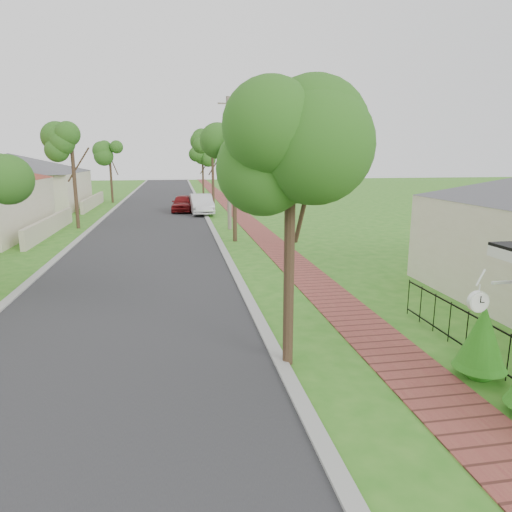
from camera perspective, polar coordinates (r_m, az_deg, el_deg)
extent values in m
plane|color=#2F771C|center=(8.69, 1.01, -17.90)|extent=(160.00, 160.00, 0.00)
cube|color=#28282B|center=(27.76, -12.96, 3.02)|extent=(7.00, 120.00, 0.02)
cube|color=#9E9E99|center=(27.79, -5.42, 3.29)|extent=(0.30, 120.00, 0.10)
cube|color=#9E9E99|center=(28.20, -20.39, 2.70)|extent=(0.30, 120.00, 0.10)
cube|color=brown|center=(28.10, -0.12, 3.45)|extent=(1.50, 120.00, 0.03)
cube|color=black|center=(10.29, 29.27, -8.73)|extent=(0.03, 8.00, 0.03)
cube|color=black|center=(10.59, 28.80, -12.79)|extent=(0.03, 8.00, 0.03)
cylinder|color=black|center=(10.45, 29.01, -11.04)|extent=(0.02, 0.02, 1.00)
cylinder|color=black|center=(10.93, 26.82, -9.80)|extent=(0.02, 0.02, 1.00)
cylinder|color=black|center=(11.43, 24.84, -8.65)|extent=(0.02, 0.02, 1.00)
cylinder|color=black|center=(11.95, 23.04, -7.59)|extent=(0.02, 0.02, 1.00)
cylinder|color=black|center=(12.47, 21.40, -6.61)|extent=(0.02, 0.02, 1.00)
cylinder|color=black|center=(13.02, 19.89, -5.71)|extent=(0.02, 0.02, 1.00)
cylinder|color=black|center=(13.57, 18.51, -4.87)|extent=(0.02, 0.02, 1.00)
cylinder|color=#382619|center=(23.64, -2.69, 7.29)|extent=(0.22, 0.22, 4.55)
sphere|color=#174512|center=(23.55, -2.75, 13.13)|extent=(1.70, 1.70, 1.70)
cylinder|color=#382619|center=(37.53, -5.40, 9.42)|extent=(0.22, 0.22, 4.90)
sphere|color=#174512|center=(37.48, -5.48, 13.37)|extent=(1.70, 1.70, 1.70)
cylinder|color=#382619|center=(51.50, -6.64, 9.80)|extent=(0.22, 0.22, 4.20)
sphere|color=#174512|center=(51.45, -6.70, 12.27)|extent=(1.70, 1.70, 1.70)
cylinder|color=#382619|center=(30.05, -21.67, 7.87)|extent=(0.22, 0.22, 4.90)
sphere|color=#174512|center=(29.99, -22.07, 12.80)|extent=(1.70, 1.70, 1.70)
cylinder|color=#382619|center=(45.82, -17.65, 9.21)|extent=(0.22, 0.22, 4.55)
sphere|color=#174512|center=(45.77, -17.85, 12.22)|extent=(1.70, 1.70, 1.70)
sphere|color=#156313|center=(10.42, 26.15, -11.84)|extent=(0.79, 0.79, 0.79)
cone|color=#156313|center=(10.20, 26.47, -8.74)|extent=(0.90, 0.90, 1.20)
cube|color=#BFB299|center=(28.55, -24.31, 3.50)|extent=(0.25, 10.00, 1.00)
cube|color=beige|center=(43.63, -28.15, 7.18)|extent=(11.00, 10.00, 3.00)
pyramid|color=#4C4C51|center=(43.54, -28.47, 10.19)|extent=(15.56, 15.56, 1.60)
cube|color=#BFB299|center=(42.16, -19.69, 6.42)|extent=(0.25, 10.00, 1.00)
imported|color=maroon|center=(37.10, -9.16, 6.52)|extent=(1.95, 4.06, 1.34)
imported|color=silver|center=(35.32, -6.84, 6.43)|extent=(1.78, 4.62, 1.50)
cylinder|color=#382619|center=(9.39, 4.16, -1.04)|extent=(0.22, 0.22, 4.41)
sphere|color=#2F661D|center=(9.14, 4.39, 13.31)|extent=(2.19, 2.19, 2.19)
cylinder|color=slate|center=(27.54, -3.42, 11.32)|extent=(0.24, 0.24, 7.72)
cube|color=slate|center=(27.69, -3.52, 18.50)|extent=(1.20, 0.08, 0.08)
cube|color=white|center=(9.05, 29.00, -2.87)|extent=(0.63, 0.05, 0.05)
cylinder|color=white|center=(8.76, 26.12, -4.01)|extent=(0.02, 0.02, 0.27)
cylinder|color=white|center=(8.80, 26.01, -5.13)|extent=(0.38, 0.10, 0.38)
cylinder|color=white|center=(8.76, 26.21, -5.23)|extent=(0.32, 0.01, 0.32)
cylinder|color=white|center=(8.85, 25.80, -5.03)|extent=(0.32, 0.01, 0.32)
cube|color=black|center=(8.74, 26.29, -4.89)|extent=(0.01, 0.01, 0.13)
cube|color=black|center=(8.77, 26.44, -5.23)|extent=(0.08, 0.01, 0.02)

